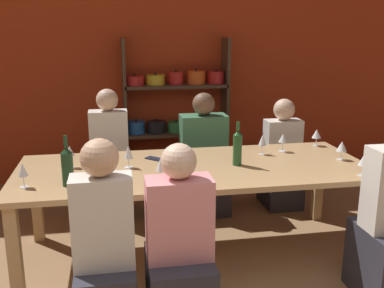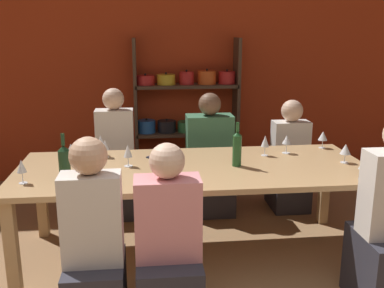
{
  "view_description": "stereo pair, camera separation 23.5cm",
  "coord_description": "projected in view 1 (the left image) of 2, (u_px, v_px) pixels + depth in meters",
  "views": [
    {
      "loc": [
        -0.45,
        -1.41,
        1.75
      ],
      "look_at": [
        0.15,
        1.91,
        0.88
      ],
      "focal_mm": 42.0,
      "sensor_mm": 36.0,
      "label": 1
    },
    {
      "loc": [
        -0.21,
        -1.44,
        1.75
      ],
      "look_at": [
        0.15,
        1.91,
        0.88
      ],
      "focal_mm": 42.0,
      "sensor_mm": 36.0,
      "label": 2
    }
  ],
  "objects": [
    {
      "name": "wine_glass_red_b",
      "position": [
        283.0,
        139.0,
        3.81
      ],
      "size": [
        0.08,
        0.08,
        0.16
      ],
      "color": "white",
      "rests_on": "dining_table"
    },
    {
      "name": "dining_table",
      "position": [
        194.0,
        175.0,
        3.44
      ],
      "size": [
        2.67,
        1.08,
        0.73
      ],
      "color": "tan",
      "rests_on": "ground_plane"
    },
    {
      "name": "person_far_a",
      "position": [
        110.0,
        170.0,
        4.21
      ],
      "size": [
        0.35,
        0.43,
        1.22
      ],
      "rotation": [
        0.0,
        0.0,
        3.14
      ],
      "color": "#2D2D38",
      "rests_on": "ground_plane"
    },
    {
      "name": "wine_glass_white_a",
      "position": [
        161.0,
        165.0,
        3.0
      ],
      "size": [
        0.07,
        0.07,
        0.19
      ],
      "color": "white",
      "rests_on": "dining_table"
    },
    {
      "name": "wine_glass_white_c",
      "position": [
        317.0,
        134.0,
        4.0
      ],
      "size": [
        0.08,
        0.08,
        0.15
      ],
      "color": "white",
      "rests_on": "dining_table"
    },
    {
      "name": "wine_glass_empty_b",
      "position": [
        70.0,
        152.0,
        3.37
      ],
      "size": [
        0.07,
        0.07,
        0.17
      ],
      "color": "white",
      "rests_on": "dining_table"
    },
    {
      "name": "person_far_c",
      "position": [
        281.0,
        166.0,
        4.51
      ],
      "size": [
        0.35,
        0.44,
        1.09
      ],
      "rotation": [
        0.0,
        0.0,
        3.14
      ],
      "color": "#2D2D38",
      "rests_on": "ground_plane"
    },
    {
      "name": "person_near_b",
      "position": [
        179.0,
        259.0,
        2.67
      ],
      "size": [
        0.38,
        0.48,
        1.13
      ],
      "color": "#2D2D38",
      "rests_on": "ground_plane"
    },
    {
      "name": "wall_back_red",
      "position": [
        150.0,
        64.0,
        5.17
      ],
      "size": [
        8.8,
        0.06,
        2.7
      ],
      "color": "#B23819",
      "rests_on": "ground_plane"
    },
    {
      "name": "wine_glass_red_c",
      "position": [
        342.0,
        147.0,
        3.57
      ],
      "size": [
        0.08,
        0.08,
        0.15
      ],
      "color": "white",
      "rests_on": "dining_table"
    },
    {
      "name": "wine_bottle_dark",
      "position": [
        237.0,
        147.0,
        3.42
      ],
      "size": [
        0.07,
        0.07,
        0.34
      ],
      "color": "#1E4C23",
      "rests_on": "dining_table"
    },
    {
      "name": "shelf_unit",
      "position": [
        174.0,
        124.0,
        5.19
      ],
      "size": [
        1.19,
        0.3,
        1.65
      ],
      "color": "#4C3828",
      "rests_on": "ground_plane"
    },
    {
      "name": "wine_glass_empty_a",
      "position": [
        262.0,
        140.0,
        3.72
      ],
      "size": [
        0.07,
        0.07,
        0.17
      ],
      "color": "white",
      "rests_on": "dining_table"
    },
    {
      "name": "wine_glass_red_a",
      "position": [
        128.0,
        153.0,
        3.36
      ],
      "size": [
        0.07,
        0.07,
        0.17
      ],
      "color": "white",
      "rests_on": "dining_table"
    },
    {
      "name": "wine_glass_red_d",
      "position": [
        363.0,
        161.0,
        3.18
      ],
      "size": [
        0.07,
        0.07,
        0.15
      ],
      "color": "white",
      "rests_on": "dining_table"
    },
    {
      "name": "person_near_a",
      "position": [
        105.0,
        260.0,
        2.61
      ],
      "size": [
        0.35,
        0.43,
        1.17
      ],
      "color": "#2D2D38",
      "rests_on": "ground_plane"
    },
    {
      "name": "wine_glass_red_f",
      "position": [
        23.0,
        171.0,
        2.94
      ],
      "size": [
        0.06,
        0.06,
        0.17
      ],
      "color": "white",
      "rests_on": "dining_table"
    },
    {
      "name": "wine_glass_red_e",
      "position": [
        98.0,
        143.0,
        3.65
      ],
      "size": [
        0.07,
        0.07,
        0.17
      ],
      "color": "white",
      "rests_on": "dining_table"
    },
    {
      "name": "cell_phone",
      "position": [
        155.0,
        159.0,
        3.6
      ],
      "size": [
        0.16,
        0.15,
        0.01
      ],
      "color": "#1E2338",
      "rests_on": "dining_table"
    },
    {
      "name": "person_far_b",
      "position": [
        203.0,
        168.0,
        4.4
      ],
      "size": [
        0.44,
        0.55,
        1.16
      ],
      "rotation": [
        0.0,
        0.0,
        3.14
      ],
      "color": "#2D2D38",
      "rests_on": "ground_plane"
    },
    {
      "name": "wine_glass_white_b",
      "position": [
        103.0,
        147.0,
        3.59
      ],
      "size": [
        0.07,
        0.07,
        0.14
      ],
      "color": "white",
      "rests_on": "dining_table"
    },
    {
      "name": "wine_bottle_green",
      "position": [
        67.0,
        166.0,
        2.97
      ],
      "size": [
        0.08,
        0.08,
        0.34
      ],
      "color": "#19381E",
      "rests_on": "dining_table"
    }
  ]
}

